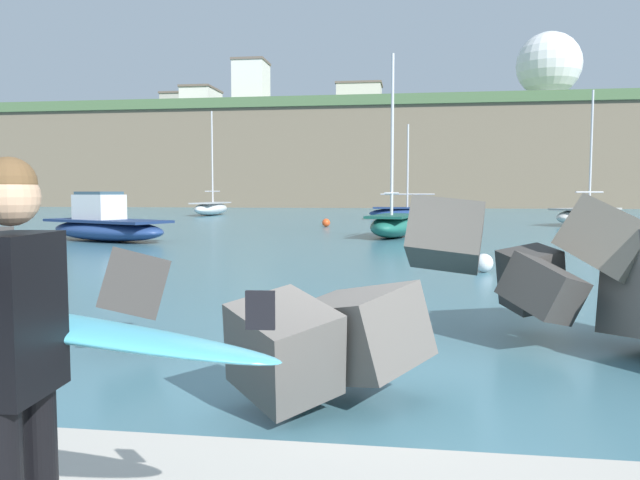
{
  "coord_description": "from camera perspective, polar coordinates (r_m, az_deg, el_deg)",
  "views": [
    {
      "loc": [
        0.38,
        -5.73,
        1.89
      ],
      "look_at": [
        -0.52,
        0.5,
        1.4
      ],
      "focal_mm": 34.87,
      "sensor_mm": 36.0,
      "label": 1
    }
  ],
  "objects": [
    {
      "name": "boat_near_left",
      "position": [
        25.31,
        -19.06,
        1.28
      ],
      "size": [
        6.13,
        4.25,
        1.9
      ],
      "color": "navy",
      "rests_on": "ground"
    },
    {
      "name": "ground_plane",
      "position": [
        6.04,
        4.33,
        -13.78
      ],
      "size": [
        400.0,
        400.0,
        0.0
      ],
      "primitive_type": "plane",
      "color": "#42707F"
    },
    {
      "name": "station_building_east",
      "position": [
        94.36,
        3.64,
        12.73
      ],
      "size": [
        6.72,
        5.22,
        4.72
      ],
      "color": "beige",
      "rests_on": "headland_bluff"
    },
    {
      "name": "station_building_annex",
      "position": [
        95.2,
        -10.83,
        12.35
      ],
      "size": [
        4.53,
        7.25,
        3.96
      ],
      "color": "silver",
      "rests_on": "headland_bluff"
    },
    {
      "name": "boat_mid_centre",
      "position": [
        37.82,
        23.19,
        2.07
      ],
      "size": [
        4.89,
        5.02,
        7.54
      ],
      "color": "beige",
      "rests_on": "ground"
    },
    {
      "name": "radar_dome",
      "position": [
        96.1,
        20.25,
        14.66
      ],
      "size": [
        8.98,
        8.98,
        11.1
      ],
      "color": "silver",
      "rests_on": "headland_bluff"
    },
    {
      "name": "boat_near_centre",
      "position": [
        50.9,
        -9.96,
        2.91
      ],
      "size": [
        1.87,
        6.16,
        8.37
      ],
      "color": "white",
      "rests_on": "ground"
    },
    {
      "name": "mooring_buoy_inner",
      "position": [
        33.62,
        0.56,
        1.6
      ],
      "size": [
        0.44,
        0.44,
        0.44
      ],
      "color": "#E54C1E",
      "rests_on": "ground"
    },
    {
      "name": "boat_near_right",
      "position": [
        43.02,
        8.62,
        2.51
      ],
      "size": [
        6.24,
        2.2,
        6.46
      ],
      "color": "navy",
      "rests_on": "ground"
    },
    {
      "name": "headland_bluff",
      "position": [
        91.33,
        0.79,
        7.39
      ],
      "size": [
        86.11,
        35.82,
        13.12
      ],
      "color": "#756651",
      "rests_on": "ground"
    },
    {
      "name": "boat_mid_right",
      "position": [
        25.91,
        6.73,
        1.45
      ],
      "size": [
        2.4,
        4.51,
        7.43
      ],
      "color": "#1E6656",
      "rests_on": "ground"
    },
    {
      "name": "station_building_central",
      "position": [
        84.79,
        -6.33,
        14.08
      ],
      "size": [
        4.26,
        5.04,
        5.97
      ],
      "color": "silver",
      "rests_on": "headland_bluff"
    },
    {
      "name": "breakwater_jetty",
      "position": [
        7.37,
        -13.0,
        -1.5
      ],
      "size": [
        31.04,
        6.57,
        2.87
      ],
      "color": "#3D3A38",
      "rests_on": "ground"
    },
    {
      "name": "surfer_with_board",
      "position": [
        2.68,
        -25.57,
        -9.21
      ],
      "size": [
        2.11,
        1.21,
        1.78
      ],
      "color": "black",
      "rests_on": "walkway_path"
    },
    {
      "name": "mooring_buoy_middle",
      "position": [
        15.12,
        14.8,
        -2.04
      ],
      "size": [
        0.44,
        0.44,
        0.44
      ],
      "color": "silver",
      "rests_on": "ground"
    },
    {
      "name": "station_building_west",
      "position": [
        106.75,
        -12.24,
        11.69
      ],
      "size": [
        6.64,
        6.8,
        4.8
      ],
      "color": "#B2ADA3",
      "rests_on": "headland_bluff"
    }
  ]
}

